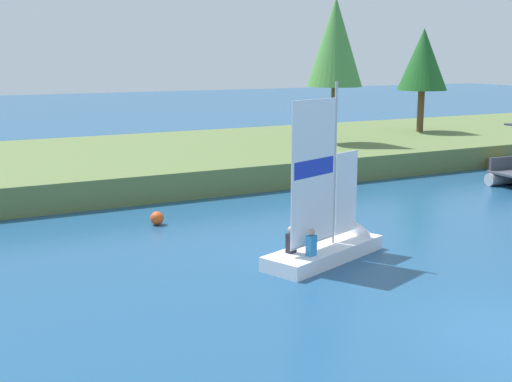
{
  "coord_description": "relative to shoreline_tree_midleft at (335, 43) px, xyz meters",
  "views": [
    {
      "loc": [
        -11.26,
        -9.34,
        5.99
      ],
      "look_at": [
        -0.25,
        11.48,
        1.2
      ],
      "focal_mm": 46.77,
      "sensor_mm": 36.0,
      "label": 1
    }
  ],
  "objects": [
    {
      "name": "shoreline_tree_centre",
      "position": [
        8.19,
        2.16,
        -0.96
      ],
      "size": [
        3.13,
        3.13,
        6.5
      ],
      "color": "brown",
      "rests_on": "shore_bank"
    },
    {
      "name": "shore_bank",
      "position": [
        -9.84,
        2.27,
        -6.09
      ],
      "size": [
        80.0,
        14.71,
        1.19
      ],
      "primitive_type": "cube",
      "color": "#5B703D",
      "rests_on": "ground"
    },
    {
      "name": "shoreline_tree_midleft",
      "position": [
        0.0,
        0.0,
        0.0
      ],
      "size": [
        3.03,
        3.03,
        7.91
      ],
      "color": "brown",
      "rests_on": "shore_bank"
    },
    {
      "name": "channel_buoy",
      "position": [
        -13.36,
        -8.43,
        -6.44
      ],
      "size": [
        0.49,
        0.49,
        0.49
      ],
      "primitive_type": "sphere",
      "color": "#E54C19",
      "rests_on": "ground"
    },
    {
      "name": "sailboat",
      "position": [
        -9.66,
        -14.49,
        -6.26
      ],
      "size": [
        5.03,
        2.92,
        5.67
      ],
      "rotation": [
        0.0,
        0.0,
        0.36
      ],
      "color": "white",
      "rests_on": "ground"
    }
  ]
}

